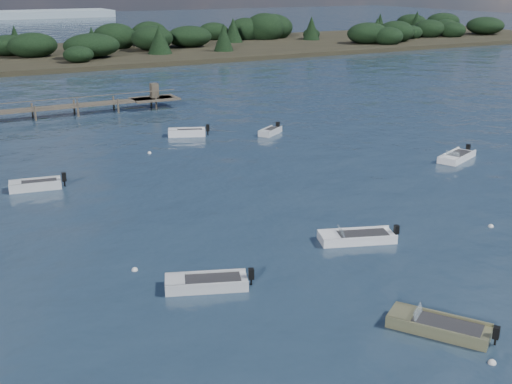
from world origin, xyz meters
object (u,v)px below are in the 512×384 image
dinghy_mid_white_a (356,239)px  dinghy_mid_white_b (457,158)px  dinghy_near_olive (438,328)px  tender_far_grey (36,187)px  tender_far_white (187,134)px  tender_far_grey_b (270,133)px  dinghy_mid_grey (206,285)px

dinghy_mid_white_a → dinghy_mid_white_b: 19.56m
dinghy_near_olive → dinghy_mid_white_b: bearing=43.8°
tender_far_grey → dinghy_near_olive: 29.17m
tender_far_white → tender_far_grey_b: 7.65m
tender_far_grey_b → dinghy_mid_white_a: tender_far_grey_b is taller
tender_far_grey → dinghy_mid_white_b: size_ratio=0.88×
dinghy_mid_grey → dinghy_near_olive: size_ratio=1.00×
dinghy_mid_white_a → dinghy_near_olive: size_ratio=1.07×
tender_far_grey_b → dinghy_near_olive: 35.27m
dinghy_mid_white_a → tender_far_grey_b: bearing=71.3°
dinghy_mid_grey → dinghy_mid_white_b: (26.51, 10.93, -0.00)m
dinghy_mid_white_a → dinghy_near_olive: dinghy_near_olive is taller
dinghy_near_olive → dinghy_mid_white_a: bearing=73.4°
tender_far_white → tender_far_grey: tender_far_white is taller
tender_far_grey → dinghy_near_olive: tender_far_grey is taller
tender_far_grey_b → dinghy_near_olive: (-10.96, -33.53, -0.01)m
tender_far_grey_b → dinghy_mid_grey: (-17.73, -25.51, -0.01)m
dinghy_mid_white_a → dinghy_near_olive: 9.64m
tender_far_grey → dinghy_mid_grey: bearing=-77.1°
dinghy_mid_grey → dinghy_mid_white_b: 28.67m
dinghy_mid_grey → tender_far_grey: 19.45m
tender_far_grey_b → tender_far_grey: size_ratio=0.78×
tender_far_white → dinghy_mid_white_a: size_ratio=0.85×
tender_far_white → dinghy_mid_white_a: (-1.19, -27.33, -0.05)m
dinghy_mid_white_b → tender_far_grey_b: bearing=121.1°
tender_far_grey_b → dinghy_mid_white_b: (8.78, -14.58, -0.01)m
tender_far_grey → dinghy_mid_white_a: bearing=-52.0°
dinghy_near_olive → tender_far_grey: bearing=112.4°
dinghy_mid_grey → dinghy_near_olive: dinghy_near_olive is taller
tender_far_white → dinghy_near_olive: (-3.94, -36.57, -0.04)m
tender_far_white → tender_far_grey_b: tender_far_white is taller
tender_far_white → dinghy_near_olive: 36.78m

